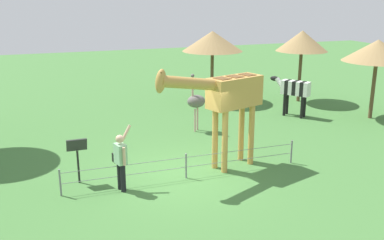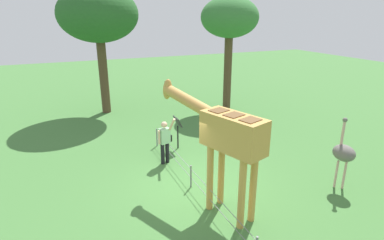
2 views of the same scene
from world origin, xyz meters
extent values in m
plane|color=#427538|center=(0.00, 0.00, 0.00)|extent=(60.00, 60.00, 0.00)
cylinder|color=#C69347|center=(-1.22, 0.12, 0.95)|extent=(0.18, 0.18, 1.90)
cylinder|color=#C69347|center=(-1.08, -0.30, 0.95)|extent=(0.18, 0.18, 1.90)
cylinder|color=#C69347|center=(-2.27, -0.23, 0.95)|extent=(0.18, 0.18, 1.90)
cylinder|color=#C69347|center=(-2.13, -0.65, 0.95)|extent=(0.18, 0.18, 1.90)
cube|color=#C69347|center=(-1.67, -0.27, 2.35)|extent=(1.83, 1.20, 0.90)
cube|color=brown|center=(-1.20, -0.11, 2.81)|extent=(0.48, 0.53, 0.02)
cube|color=brown|center=(-1.67, -0.27, 2.81)|extent=(0.48, 0.53, 0.02)
cube|color=brown|center=(-2.15, -0.42, 2.81)|extent=(0.48, 0.53, 0.02)
cylinder|color=#C69347|center=(-0.14, 0.24, 2.81)|extent=(2.08, 0.96, 0.68)
ellipsoid|color=#C69347|center=(0.82, 0.56, 2.99)|extent=(0.45, 0.37, 0.68)
cylinder|color=brown|center=(0.82, 0.62, 3.17)|extent=(0.05, 0.05, 0.14)
cylinder|color=brown|center=(0.82, 0.50, 3.17)|extent=(0.05, 0.05, 0.14)
cylinder|color=black|center=(1.94, 0.25, 0.39)|extent=(0.14, 0.14, 0.78)
cylinder|color=black|center=(1.89, 0.44, 0.39)|extent=(0.14, 0.14, 0.78)
cube|color=#93C699|center=(1.91, 0.34, 1.06)|extent=(0.32, 0.41, 0.55)
sphere|color=#D8AD8C|center=(1.91, 0.34, 1.47)|extent=(0.22, 0.22, 0.22)
cylinder|color=#D8AD8C|center=(1.72, 0.13, 1.51)|extent=(0.37, 0.17, 0.51)
cylinder|color=#D8AD8C|center=(1.86, 0.56, 1.05)|extent=(0.08, 0.08, 0.50)
cube|color=black|center=(2.02, 0.14, 0.88)|extent=(0.17, 0.22, 0.24)
cylinder|color=black|center=(-6.24, -4.85, 0.47)|extent=(0.12, 0.12, 0.95)
cylinder|color=black|center=(-6.49, -5.02, 0.47)|extent=(0.12, 0.12, 0.95)
cylinder|color=black|center=(-6.70, -4.19, 0.47)|extent=(0.12, 0.12, 0.95)
cylinder|color=black|center=(-6.94, -4.36, 0.47)|extent=(0.12, 0.12, 0.95)
cube|color=silver|center=(-6.89, -4.18, 1.25)|extent=(0.46, 0.39, 0.60)
cube|color=black|center=(-6.79, -4.33, 1.25)|extent=(0.46, 0.39, 0.60)
cube|color=silver|center=(-6.69, -4.47, 1.25)|extent=(0.46, 0.39, 0.60)
cube|color=black|center=(-6.59, -4.61, 1.25)|extent=(0.46, 0.39, 0.60)
cube|color=silver|center=(-6.49, -4.75, 1.25)|extent=(0.46, 0.39, 0.60)
cube|color=black|center=(-6.40, -4.89, 1.25)|extent=(0.46, 0.39, 0.60)
cube|color=silver|center=(-6.30, -5.03, 1.25)|extent=(0.46, 0.39, 0.60)
cylinder|color=silver|center=(-6.16, -5.22, 1.40)|extent=(0.42, 0.48, 0.47)
ellipsoid|color=black|center=(-6.02, -5.43, 1.55)|extent=(0.38, 0.43, 0.22)
cylinder|color=#CC9E93|center=(-1.77, -3.96, 0.45)|extent=(0.07, 0.07, 0.90)
cylinder|color=#CC9E93|center=(-1.93, -4.12, 0.45)|extent=(0.07, 0.07, 0.90)
ellipsoid|color=#66605B|center=(-1.85, -4.04, 1.18)|extent=(0.70, 0.56, 0.49)
cylinder|color=#CC9E93|center=(-1.70, -4.04, 1.73)|extent=(0.08, 0.08, 0.80)
sphere|color=#66605B|center=(-1.70, -4.04, 2.18)|extent=(0.14, 0.14, 0.14)
cylinder|color=brown|center=(-8.31, -6.95, 1.24)|extent=(0.16, 0.16, 2.47)
cone|color=#997A4C|center=(-8.31, -6.95, 2.96)|extent=(2.47, 2.47, 0.98)
cylinder|color=brown|center=(-9.51, -3.25, 1.22)|extent=(0.16, 0.16, 2.44)
cone|color=#997A4C|center=(-9.51, -3.25, 2.89)|extent=(2.83, 2.83, 0.90)
cylinder|color=brown|center=(-4.32, -8.52, 1.23)|extent=(0.16, 0.16, 2.45)
cone|color=#997A4C|center=(-4.32, -8.52, 2.94)|extent=(2.92, 2.92, 0.96)
cylinder|color=black|center=(2.96, -0.55, 0.47)|extent=(0.06, 0.06, 0.95)
cube|color=#2D2D2D|center=(2.96, -0.55, 1.13)|extent=(0.56, 0.21, 0.38)
cylinder|color=slate|center=(-3.50, 0.15, 0.38)|extent=(0.05, 0.05, 0.75)
cylinder|color=slate|center=(0.00, 0.15, 0.38)|extent=(0.05, 0.05, 0.75)
cylinder|color=slate|center=(3.50, 0.15, 0.38)|extent=(0.05, 0.05, 0.75)
cube|color=slate|center=(0.00, 0.15, 0.64)|extent=(7.00, 0.01, 0.01)
cube|color=slate|center=(0.00, 0.15, 0.34)|extent=(7.00, 0.01, 0.01)
camera|label=1|loc=(3.82, 11.39, 5.18)|focal=41.36mm
camera|label=2|loc=(-7.87, 3.53, 5.14)|focal=29.29mm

